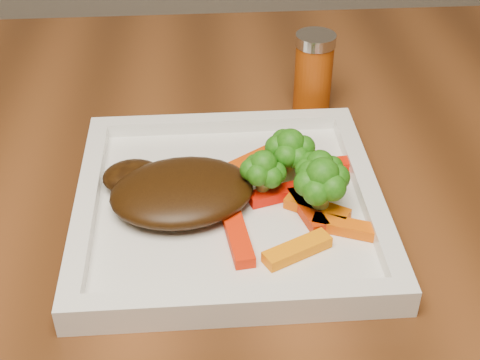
{
  "coord_description": "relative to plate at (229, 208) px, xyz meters",
  "views": [
    {
      "loc": [
        -0.06,
        -0.42,
        1.14
      ],
      "look_at": [
        -0.02,
        0.05,
        0.79
      ],
      "focal_mm": 50.0,
      "sensor_mm": 36.0,
      "label": 1
    }
  ],
  "objects": [
    {
      "name": "broccoli_3",
      "position": [
        0.03,
        0.01,
        0.04
      ],
      "size": [
        0.05,
        0.05,
        0.06
      ],
      "primitive_type": null,
      "rotation": [
        0.0,
        0.0,
        0.16
      ],
      "color": "#147914",
      "rests_on": "plate"
    },
    {
      "name": "broccoli_1",
      "position": [
        0.08,
        0.0,
        0.04
      ],
      "size": [
        0.06,
        0.06,
        0.06
      ],
      "primitive_type": null,
      "rotation": [
        0.0,
        0.0,
        0.35
      ],
      "color": "#1E6410",
      "rests_on": "plate"
    },
    {
      "name": "carrot_6",
      "position": [
        0.05,
        0.0,
        0.01
      ],
      "size": [
        0.06,
        0.03,
        0.01
      ],
      "primitive_type": "cube",
      "rotation": [
        0.0,
        0.0,
        0.29
      ],
      "color": "red",
      "rests_on": "plate"
    },
    {
      "name": "broccoli_2",
      "position": [
        0.08,
        -0.02,
        0.04
      ],
      "size": [
        0.06,
        0.06,
        0.06
      ],
      "primitive_type": null,
      "rotation": [
        0.0,
        0.0,
        -0.02
      ],
      "color": "#166010",
      "rests_on": "plate"
    },
    {
      "name": "carrot_3",
      "position": [
        0.1,
        0.04,
        0.01
      ],
      "size": [
        0.06,
        0.02,
        0.01
      ],
      "primitive_type": "cube",
      "rotation": [
        0.0,
        0.0,
        0.1
      ],
      "color": "red",
      "rests_on": "plate"
    },
    {
      "name": "spice_shaker",
      "position": [
        0.1,
        0.18,
        0.04
      ],
      "size": [
        0.04,
        0.04,
        0.09
      ],
      "primitive_type": "cylinder",
      "rotation": [
        0.0,
        0.0,
        -0.01
      ],
      "color": "#9D3C08",
      "rests_on": "dining_table"
    },
    {
      "name": "steak",
      "position": [
        -0.04,
        -0.0,
        0.02
      ],
      "size": [
        0.14,
        0.12,
        0.03
      ],
      "primitive_type": "ellipsoid",
      "rotation": [
        0.0,
        0.0,
        0.15
      ],
      "color": "#351D08",
      "rests_on": "plate"
    },
    {
      "name": "carrot_2",
      "position": [
        0.0,
        -0.06,
        0.01
      ],
      "size": [
        0.02,
        0.06,
        0.01
      ],
      "primitive_type": "cube",
      "rotation": [
        0.0,
        0.0,
        1.7
      ],
      "color": "red",
      "rests_on": "plate"
    },
    {
      "name": "carrot_7",
      "position": [
        0.07,
        -0.02,
        0.01
      ],
      "size": [
        0.03,
        0.06,
        0.01
      ],
      "primitive_type": "cube",
      "rotation": [
        0.0,
        0.0,
        -1.3
      ],
      "color": "red",
      "rests_on": "plate"
    },
    {
      "name": "broccoli_0",
      "position": [
        0.06,
        0.03,
        0.04
      ],
      "size": [
        0.05,
        0.05,
        0.07
      ],
      "primitive_type": null,
      "rotation": [
        0.0,
        0.0,
        -0.03
      ],
      "color": "#1F6F12",
      "rests_on": "plate"
    },
    {
      "name": "carrot_0",
      "position": [
        0.05,
        -0.07,
        0.01
      ],
      "size": [
        0.06,
        0.04,
        0.01
      ],
      "primitive_type": "cube",
      "rotation": [
        0.0,
        0.0,
        0.46
      ],
      "color": "orange",
      "rests_on": "plate"
    },
    {
      "name": "plate",
      "position": [
        0.0,
        0.0,
        0.0
      ],
      "size": [
        0.27,
        0.27,
        0.01
      ],
      "primitive_type": "cube",
      "color": "white",
      "rests_on": "dining_table"
    },
    {
      "name": "carrot_1",
      "position": [
        0.1,
        -0.05,
        0.01
      ],
      "size": [
        0.06,
        0.03,
        0.01
      ],
      "primitive_type": "cube",
      "rotation": [
        0.0,
        0.0,
        -0.38
      ],
      "color": "#E85803",
      "rests_on": "plate"
    },
    {
      "name": "carrot_4",
      "position": [
        0.03,
        0.06,
        0.01
      ],
      "size": [
        0.05,
        0.04,
        0.01
      ],
      "primitive_type": "cube",
      "rotation": [
        0.0,
        0.0,
        0.61
      ],
      "color": "#D14003",
      "rests_on": "plate"
    },
    {
      "name": "carrot_5",
      "position": [
        0.08,
        -0.02,
        0.01
      ],
      "size": [
        0.06,
        0.04,
        0.01
      ],
      "primitive_type": "cube",
      "rotation": [
        0.0,
        0.0,
        -0.56
      ],
      "color": "#E85C03",
      "rests_on": "plate"
    }
  ]
}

